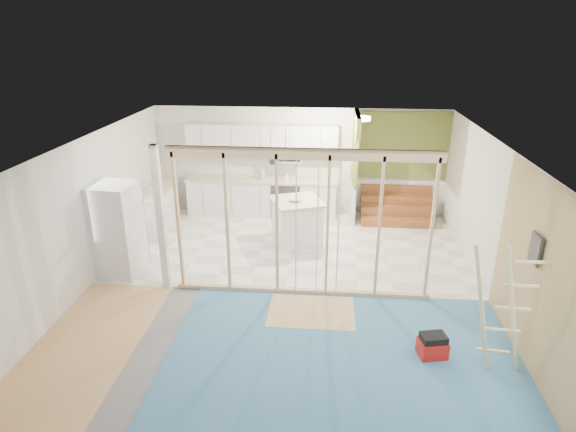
# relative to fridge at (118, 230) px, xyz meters

# --- Properties ---
(room) EXTENTS (7.01, 8.01, 2.61)m
(room) POSITION_rel_fridge_xyz_m (3.11, -0.45, 0.42)
(room) COLOR slate
(room) RESTS_ON ground
(floor_overlays) EXTENTS (7.00, 8.00, 0.03)m
(floor_overlays) POSITION_rel_fridge_xyz_m (3.18, -0.39, -0.87)
(floor_overlays) COLOR white
(floor_overlays) RESTS_ON room
(stud_frame) EXTENTS (4.66, 0.14, 2.60)m
(stud_frame) POSITION_rel_fridge_xyz_m (2.89, -0.45, 0.69)
(stud_frame) COLOR tan
(stud_frame) RESTS_ON room
(base_cabinets) EXTENTS (4.45, 2.24, 0.93)m
(base_cabinets) POSITION_rel_fridge_xyz_m (1.50, 2.91, -0.41)
(base_cabinets) COLOR silver
(base_cabinets) RESTS_ON room
(upper_cabinets) EXTENTS (3.60, 0.41, 0.85)m
(upper_cabinets) POSITION_rel_fridge_xyz_m (2.27, 3.37, 0.94)
(upper_cabinets) COLOR silver
(upper_cabinets) RESTS_ON room
(green_partition) EXTENTS (2.25, 1.51, 2.60)m
(green_partition) POSITION_rel_fridge_xyz_m (5.15, 3.21, 0.06)
(green_partition) COLOR olive
(green_partition) RESTS_ON room
(pot_rack) EXTENTS (0.52, 0.52, 0.72)m
(pot_rack) POSITION_rel_fridge_xyz_m (2.80, 1.44, 1.11)
(pot_rack) COLOR black
(pot_rack) RESTS_ON room
(sheathing_panel) EXTENTS (0.02, 4.00, 2.60)m
(sheathing_panel) POSITION_rel_fridge_xyz_m (6.59, -2.45, 0.42)
(sheathing_panel) COLOR tan
(sheathing_panel) RESTS_ON room
(electrical_panel) EXTENTS (0.04, 0.30, 0.40)m
(electrical_panel) POSITION_rel_fridge_xyz_m (6.54, -1.85, 0.77)
(electrical_panel) COLOR #38393E
(electrical_panel) RESTS_ON room
(ceiling_light) EXTENTS (0.32, 0.32, 0.08)m
(ceiling_light) POSITION_rel_fridge_xyz_m (4.51, 2.55, 1.66)
(ceiling_light) COLOR #FFEABF
(ceiling_light) RESTS_ON room
(fridge) EXTENTS (0.84, 0.81, 1.76)m
(fridge) POSITION_rel_fridge_xyz_m (0.00, 0.00, 0.00)
(fridge) COLOR silver
(fridge) RESTS_ON room
(island) EXTENTS (1.28, 1.28, 0.97)m
(island) POSITION_rel_fridge_xyz_m (3.18, 1.67, -0.40)
(island) COLOR white
(island) RESTS_ON room
(bowl) EXTENTS (0.27, 0.27, 0.06)m
(bowl) POSITION_rel_fridge_xyz_m (3.15, 1.61, 0.12)
(bowl) COLOR silver
(bowl) RESTS_ON island
(soap_bottle_a) EXTENTS (0.16, 0.16, 0.31)m
(soap_bottle_a) POSITION_rel_fridge_xyz_m (2.24, 3.20, 0.20)
(soap_bottle_a) COLOR silver
(soap_bottle_a) RESTS_ON base_cabinets
(soap_bottle_b) EXTENTS (0.10, 0.10, 0.20)m
(soap_bottle_b) POSITION_rel_fridge_xyz_m (2.83, 3.14, 0.15)
(soap_bottle_b) COLOR white
(soap_bottle_b) RESTS_ON base_cabinets
(toolbox) EXTENTS (0.43, 0.36, 0.36)m
(toolbox) POSITION_rel_fridge_xyz_m (5.35, -2.02, -0.71)
(toolbox) COLOR #B61810
(toolbox) RESTS_ON room
(ladder) EXTENTS (0.93, 0.20, 1.77)m
(ladder) POSITION_rel_fridge_xyz_m (6.12, -2.15, 0.02)
(ladder) COLOR #D5C482
(ladder) RESTS_ON room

